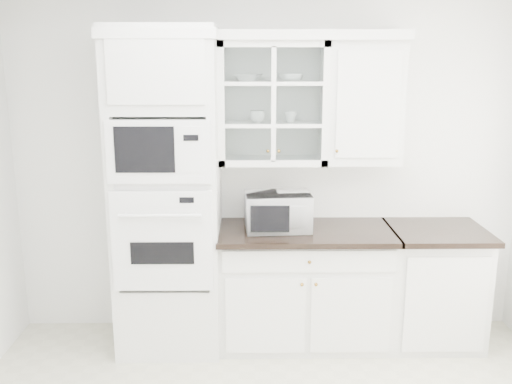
{
  "coord_description": "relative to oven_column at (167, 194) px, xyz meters",
  "views": [
    {
      "loc": [
        -0.14,
        -2.67,
        2.19
      ],
      "look_at": [
        -0.1,
        1.05,
        1.3
      ],
      "focal_mm": 40.0,
      "sensor_mm": 36.0,
      "label": 1
    }
  ],
  "objects": [
    {
      "name": "room_shell",
      "position": [
        0.75,
        -0.99,
        0.58
      ],
      "size": [
        4.0,
        3.5,
        2.7
      ],
      "color": "white",
      "rests_on": "ground"
    },
    {
      "name": "oven_column",
      "position": [
        0.0,
        0.0,
        0.0
      ],
      "size": [
        0.76,
        0.68,
        2.4
      ],
      "color": "white",
      "rests_on": "ground"
    },
    {
      "name": "base_cabinet_run",
      "position": [
        1.03,
        0.03,
        -0.74
      ],
      "size": [
        1.32,
        0.67,
        0.92
      ],
      "color": "white",
      "rests_on": "ground"
    },
    {
      "name": "extra_base_cabinet",
      "position": [
        2.03,
        0.03,
        -0.74
      ],
      "size": [
        0.72,
        0.67,
        0.92
      ],
      "color": "white",
      "rests_on": "ground"
    },
    {
      "name": "upper_cabinet_glass",
      "position": [
        0.78,
        0.17,
        0.65
      ],
      "size": [
        0.8,
        0.33,
        0.9
      ],
      "color": "white",
      "rests_on": "room_shell"
    },
    {
      "name": "upper_cabinet_solid",
      "position": [
        1.46,
        0.17,
        0.65
      ],
      "size": [
        0.55,
        0.33,
        0.9
      ],
      "primitive_type": "cube",
      "color": "white",
      "rests_on": "room_shell"
    },
    {
      "name": "crown_molding",
      "position": [
        0.68,
        0.14,
        1.14
      ],
      "size": [
        2.14,
        0.38,
        0.07
      ],
      "primitive_type": "cube",
      "color": "white",
      "rests_on": "room_shell"
    },
    {
      "name": "countertop_microwave",
      "position": [
        0.82,
        0.03,
        -0.14
      ],
      "size": [
        0.51,
        0.43,
        0.28
      ],
      "primitive_type": "imported",
      "rotation": [
        0.0,
        0.0,
        3.21
      ],
      "color": "white",
      "rests_on": "base_cabinet_run"
    },
    {
      "name": "bowl_a",
      "position": [
        0.59,
        0.18,
        0.84
      ],
      "size": [
        0.26,
        0.26,
        0.05
      ],
      "primitive_type": "imported",
      "rotation": [
        0.0,
        0.0,
        -0.25
      ],
      "color": "white",
      "rests_on": "upper_cabinet_glass"
    },
    {
      "name": "bowl_b",
      "position": [
        0.91,
        0.15,
        0.84
      ],
      "size": [
        0.2,
        0.2,
        0.06
      ],
      "primitive_type": "imported",
      "rotation": [
        0.0,
        0.0,
        -0.12
      ],
      "color": "white",
      "rests_on": "upper_cabinet_glass"
    },
    {
      "name": "cup_a",
      "position": [
        0.67,
        0.15,
        0.55
      ],
      "size": [
        0.14,
        0.14,
        0.09
      ],
      "primitive_type": "imported",
      "rotation": [
        0.0,
        0.0,
        0.31
      ],
      "color": "white",
      "rests_on": "upper_cabinet_glass"
    },
    {
      "name": "cup_b",
      "position": [
        0.91,
        0.15,
        0.55
      ],
      "size": [
        0.11,
        0.11,
        0.08
      ],
      "primitive_type": "imported",
      "rotation": [
        0.0,
        0.0,
        -0.26
      ],
      "color": "white",
      "rests_on": "upper_cabinet_glass"
    }
  ]
}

